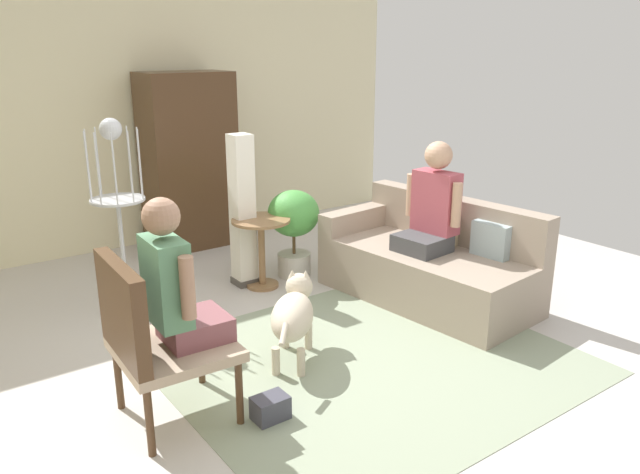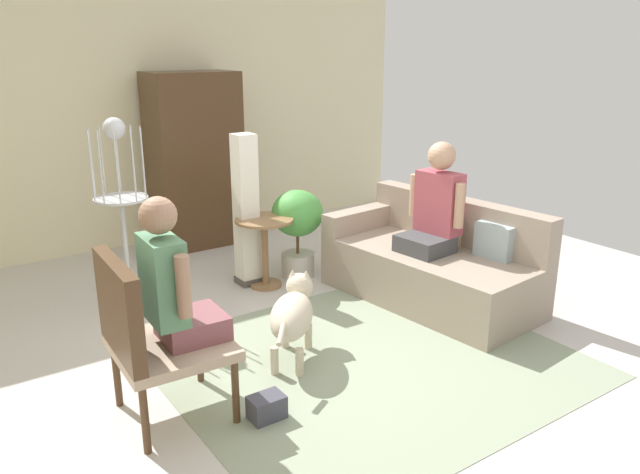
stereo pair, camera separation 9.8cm
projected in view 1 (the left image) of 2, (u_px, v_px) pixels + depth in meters
The scene contains 14 objects.
ground_plane at pixel (326, 355), 4.42m from camera, with size 7.82×7.82×0.00m, color beige.
back_wall at pixel (139, 113), 6.56m from camera, with size 6.44×0.12×2.81m, color beige.
area_rug at pixel (369, 360), 4.33m from camera, with size 2.65×2.36×0.01m, color gray.
couch at pixel (429, 263), 5.34m from camera, with size 1.05×1.89×0.84m.
armchair at pixel (149, 333), 3.45m from camera, with size 0.65×0.67×1.01m.
person_on_couch at pixel (432, 206), 5.15m from camera, with size 0.47×0.55×0.90m.
person_on_armchair at pixel (174, 285), 3.47m from camera, with size 0.44×0.50×0.86m.
round_end_table at pixel (261, 241), 5.52m from camera, with size 0.52×0.52×0.64m.
dog at pixel (293, 313), 4.27m from camera, with size 0.64×0.69×0.55m.
bird_cage_stand at pixel (119, 212), 4.87m from camera, with size 0.42×0.42×1.58m.
potted_plant at pixel (294, 223), 5.77m from camera, with size 0.48×0.48×0.83m.
column_lamp at pixel (242, 212), 5.51m from camera, with size 0.20×0.20×1.37m.
armoire_cabinet at pixel (189, 161), 6.58m from camera, with size 0.91×0.56×1.84m, color #4C331E.
handbag at pixel (270, 408), 3.64m from camera, with size 0.20×0.15×0.15m, color #3F3F4C.
Camera 1 is at (-2.36, -3.19, 2.12)m, focal length 34.98 mm.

